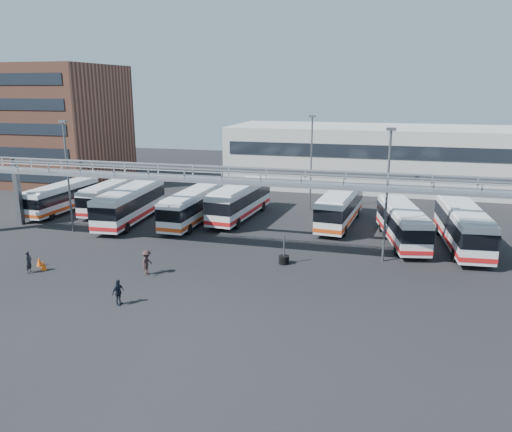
% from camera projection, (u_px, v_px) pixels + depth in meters
% --- Properties ---
extents(ground, '(140.00, 140.00, 0.00)m').
position_uv_depth(ground, '(204.00, 279.00, 34.93)').
color(ground, black).
rests_on(ground, ground).
extents(gantry, '(51.40, 5.15, 7.10)m').
position_uv_depth(gantry, '(229.00, 186.00, 39.05)').
color(gantry, gray).
rests_on(gantry, ground).
extents(apartment_building, '(18.00, 15.00, 16.00)m').
position_uv_depth(apartment_building, '(50.00, 124.00, 69.45)').
color(apartment_building, brown).
rests_on(apartment_building, ground).
extents(warehouse, '(42.00, 14.00, 8.00)m').
position_uv_depth(warehouse, '(389.00, 157.00, 66.51)').
color(warehouse, '#9E9E99').
rests_on(warehouse, ground).
extents(light_pole_left, '(0.70, 0.35, 10.21)m').
position_uv_depth(light_pole_left, '(67.00, 171.00, 44.96)').
color(light_pole_left, '#4C4F54').
rests_on(light_pole_left, ground).
extents(light_pole_mid, '(0.70, 0.35, 10.21)m').
position_uv_depth(light_pole_mid, '(387.00, 188.00, 37.07)').
color(light_pole_mid, '#4C4F54').
rests_on(light_pole_mid, ground).
extents(light_pole_back, '(0.70, 0.35, 10.21)m').
position_uv_depth(light_pole_back, '(311.00, 158.00, 53.09)').
color(light_pole_back, '#4C4F54').
rests_on(light_pole_back, ground).
extents(bus_0, '(2.64, 10.16, 3.06)m').
position_uv_depth(bus_0, '(62.00, 197.00, 53.19)').
color(bus_0, silver).
rests_on(bus_0, ground).
extents(bus_1, '(2.73, 10.29, 3.10)m').
position_uv_depth(bus_1, '(111.00, 195.00, 53.81)').
color(bus_1, silver).
rests_on(bus_1, ground).
extents(bus_2, '(3.48, 11.75, 3.52)m').
position_uv_depth(bus_2, '(130.00, 203.00, 49.09)').
color(bus_2, silver).
rests_on(bus_2, ground).
extents(bus_3, '(2.73, 10.77, 3.25)m').
position_uv_depth(bus_3, '(192.00, 206.00, 48.61)').
color(bus_3, silver).
rests_on(bus_3, ground).
extents(bus_4, '(3.66, 11.74, 3.51)m').
position_uv_depth(bus_4, '(240.00, 200.00, 50.67)').
color(bus_4, silver).
rests_on(bus_4, ground).
extents(bus_6, '(3.68, 11.40, 3.40)m').
position_uv_depth(bus_6, '(340.00, 206.00, 48.19)').
color(bus_6, silver).
rests_on(bus_6, ground).
extents(bus_7, '(4.52, 10.92, 3.23)m').
position_uv_depth(bus_7, '(402.00, 223.00, 42.69)').
color(bus_7, silver).
rests_on(bus_7, ground).
extents(bus_8, '(3.57, 11.76, 3.52)m').
position_uv_depth(bus_8, '(463.00, 225.00, 41.21)').
color(bus_8, silver).
rests_on(bus_8, ground).
extents(pedestrian_a, '(0.48, 0.65, 1.66)m').
position_uv_depth(pedestrian_a, '(29.00, 262.00, 35.91)').
color(pedestrian_a, black).
rests_on(pedestrian_a, ground).
extents(pedestrian_c, '(0.70, 1.19, 1.83)m').
position_uv_depth(pedestrian_c, '(147.00, 262.00, 35.55)').
color(pedestrian_c, '#332322').
rests_on(pedestrian_c, ground).
extents(pedestrian_d, '(0.62, 1.03, 1.64)m').
position_uv_depth(pedestrian_d, '(118.00, 292.00, 30.61)').
color(pedestrian_d, black).
rests_on(pedestrian_d, ground).
extents(cone_left, '(0.53, 0.53, 0.74)m').
position_uv_depth(cone_left, '(43.00, 265.00, 36.57)').
color(cone_left, '#E3550C').
rests_on(cone_left, ground).
extents(cone_right, '(0.52, 0.52, 0.68)m').
position_uv_depth(cone_right, '(39.00, 262.00, 37.41)').
color(cone_right, '#E3550C').
rests_on(cone_right, ground).
extents(tire_stack, '(0.80, 0.80, 2.27)m').
position_uv_depth(tire_stack, '(284.00, 259.00, 37.87)').
color(tire_stack, black).
rests_on(tire_stack, ground).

